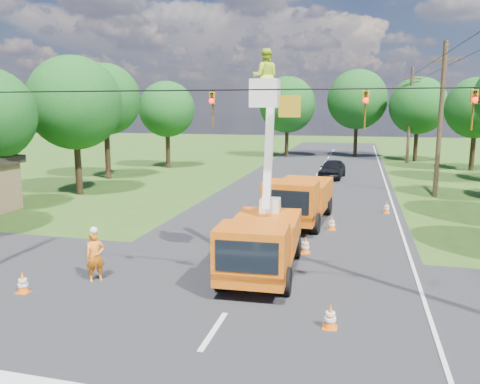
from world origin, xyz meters
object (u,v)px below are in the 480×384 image
(traffic_cone_2, at_px, (305,245))
(tree_right_e, at_px, (476,108))
(traffic_cone_8, at_px, (330,316))
(tree_far_a, at_px, (287,105))
(tree_far_b, at_px, (357,99))
(second_truck, at_px, (299,199))
(tree_far_c, at_px, (418,106))
(traffic_cone_4, at_px, (23,283))
(tree_left_e, at_px, (105,99))
(traffic_cone_7, at_px, (387,207))
(ground_worker, at_px, (95,256))
(distant_car, at_px, (332,169))
(bucket_truck, at_px, (262,228))
(tree_left_d, at_px, (74,103))
(pole_right_far, at_px, (410,115))
(tree_left_f, at_px, (167,109))
(pole_right_mid, at_px, (440,119))
(traffic_cone_3, at_px, (332,223))

(traffic_cone_2, bearing_deg, tree_right_e, 67.57)
(traffic_cone_8, bearing_deg, tree_far_a, 100.22)
(tree_far_b, bearing_deg, second_truck, -93.88)
(tree_right_e, distance_m, tree_far_c, 8.22)
(traffic_cone_4, relative_size, tree_far_c, 0.08)
(tree_far_c, bearing_deg, tree_far_a, 176.05)
(traffic_cone_8, xyz_separation_m, tree_left_e, (-19.74, 23.05, 6.13))
(traffic_cone_7, height_order, traffic_cone_8, same)
(ground_worker, height_order, tree_far_b, tree_far_b)
(second_truck, bearing_deg, distant_car, 91.58)
(traffic_cone_4, distance_m, traffic_cone_8, 9.58)
(traffic_cone_8, bearing_deg, tree_far_c, 81.34)
(second_truck, relative_size, traffic_cone_7, 9.46)
(tree_left_e, bearing_deg, traffic_cone_2, -42.22)
(ground_worker, distance_m, tree_left_e, 25.13)
(bucket_truck, height_order, tree_left_d, tree_left_d)
(traffic_cone_8, xyz_separation_m, pole_right_far, (5.56, 41.05, 4.75))
(bucket_truck, xyz_separation_m, tree_left_d, (-15.32, 12.39, 4.46))
(bucket_truck, distance_m, traffic_cone_2, 3.27)
(distant_car, xyz_separation_m, traffic_cone_2, (0.19, -21.31, -0.42))
(traffic_cone_2, xyz_separation_m, tree_left_e, (-18.36, 16.66, 6.13))
(ground_worker, height_order, tree_left_f, tree_left_f)
(ground_worker, relative_size, tree_far_c, 0.19)
(traffic_cone_8, height_order, tree_left_e, tree_left_e)
(traffic_cone_7, relative_size, tree_far_b, 0.07)
(traffic_cone_7, relative_size, tree_left_e, 0.08)
(tree_left_e, height_order, tree_far_a, tree_far_a)
(ground_worker, bearing_deg, second_truck, 15.53)
(traffic_cone_8, relative_size, pole_right_mid, 0.07)
(ground_worker, distance_m, tree_right_e, 39.55)
(tree_left_e, relative_size, tree_far_a, 0.99)
(tree_left_f, bearing_deg, pole_right_far, 23.23)
(tree_left_d, xyz_separation_m, tree_far_a, (10.00, 28.00, 0.06))
(traffic_cone_4, relative_size, tree_left_d, 0.08)
(traffic_cone_7, xyz_separation_m, tree_left_d, (-20.11, 1.20, 5.77))
(tree_left_f, bearing_deg, bucket_truck, -61.10)
(tree_far_a, height_order, tree_far_b, tree_far_b)
(traffic_cone_3, relative_size, tree_right_e, 0.08)
(second_truck, distance_m, traffic_cone_3, 2.19)
(traffic_cone_2, height_order, tree_far_c, tree_far_c)
(traffic_cone_2, height_order, traffic_cone_4, same)
(second_truck, distance_m, pole_right_far, 30.91)
(distant_car, distance_m, traffic_cone_4, 28.78)
(tree_left_f, bearing_deg, ground_worker, -71.55)
(ground_worker, xyz_separation_m, tree_far_c, (14.47, 41.45, 5.18))
(traffic_cone_2, distance_m, pole_right_far, 35.66)
(distant_car, height_order, traffic_cone_7, distant_car)
(second_truck, xyz_separation_m, traffic_cone_7, (4.45, 3.46, -0.92))
(pole_right_mid, bearing_deg, pole_right_far, 90.00)
(tree_far_b, height_order, tree_far_c, tree_far_b)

